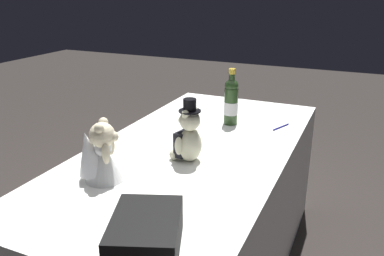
% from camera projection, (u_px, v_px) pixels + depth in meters
% --- Properties ---
extents(reception_table, '(1.85, 0.89, 0.74)m').
position_uv_depth(reception_table, '(192.00, 215.00, 2.03)').
color(reception_table, white).
rests_on(reception_table, ground_plane).
extents(teddy_bear_groom, '(0.15, 0.14, 0.28)m').
position_uv_depth(teddy_bear_groom, '(188.00, 137.00, 1.73)').
color(teddy_bear_groom, beige).
rests_on(teddy_bear_groom, reception_table).
extents(teddy_bear_bride, '(0.18, 0.22, 0.25)m').
position_uv_depth(teddy_bear_bride, '(100.00, 154.00, 1.56)').
color(teddy_bear_bride, white).
rests_on(teddy_bear_bride, reception_table).
extents(champagne_bottle, '(0.08, 0.08, 0.31)m').
position_uv_depth(champagne_bottle, '(231.00, 101.00, 2.18)').
color(champagne_bottle, '#27421E').
rests_on(champagne_bottle, reception_table).
extents(signing_pen, '(0.14, 0.06, 0.01)m').
position_uv_depth(signing_pen, '(280.00, 127.00, 2.16)').
color(signing_pen, navy).
rests_on(signing_pen, reception_table).
extents(gift_case_black, '(0.32, 0.27, 0.11)m').
position_uv_depth(gift_case_black, '(146.00, 235.00, 1.14)').
color(gift_case_black, black).
rests_on(gift_case_black, reception_table).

